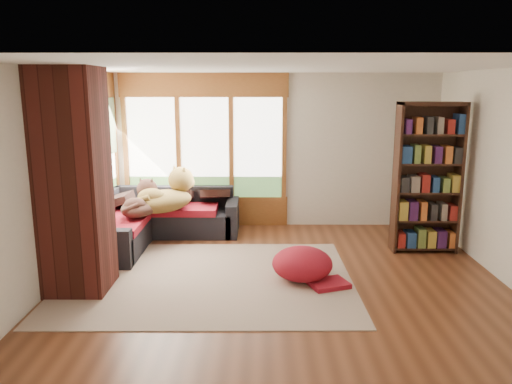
% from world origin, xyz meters
% --- Properties ---
extents(floor, '(5.50, 5.50, 0.00)m').
position_xyz_m(floor, '(0.00, 0.00, 0.00)').
color(floor, '#542B17').
rests_on(floor, ground).
extents(ceiling, '(5.50, 5.50, 0.00)m').
position_xyz_m(ceiling, '(0.00, 0.00, 2.60)').
color(ceiling, white).
extents(wall_back, '(5.50, 0.04, 2.60)m').
position_xyz_m(wall_back, '(0.00, 2.50, 1.30)').
color(wall_back, silver).
rests_on(wall_back, ground).
extents(wall_front, '(5.50, 0.04, 2.60)m').
position_xyz_m(wall_front, '(0.00, -2.50, 1.30)').
color(wall_front, silver).
rests_on(wall_front, ground).
extents(wall_left, '(0.04, 5.00, 2.60)m').
position_xyz_m(wall_left, '(-2.75, 0.00, 1.30)').
color(wall_left, silver).
rests_on(wall_left, ground).
extents(wall_right, '(0.04, 5.00, 2.60)m').
position_xyz_m(wall_right, '(2.75, 0.00, 1.30)').
color(wall_right, silver).
rests_on(wall_right, ground).
extents(windows_back, '(2.82, 0.10, 1.90)m').
position_xyz_m(windows_back, '(-1.20, 2.47, 1.35)').
color(windows_back, brown).
rests_on(windows_back, wall_back).
extents(windows_left, '(0.10, 2.62, 1.90)m').
position_xyz_m(windows_left, '(-2.72, 1.20, 1.35)').
color(windows_left, brown).
rests_on(windows_left, wall_left).
extents(roller_blind, '(0.03, 0.72, 0.90)m').
position_xyz_m(roller_blind, '(-2.69, 2.03, 1.75)').
color(roller_blind, '#687F58').
rests_on(roller_blind, wall_left).
extents(brick_chimney, '(0.70, 0.70, 2.60)m').
position_xyz_m(brick_chimney, '(-2.40, -0.35, 1.30)').
color(brick_chimney, '#471914').
rests_on(brick_chimney, ground).
extents(sectional_sofa, '(2.20, 2.20, 0.80)m').
position_xyz_m(sectional_sofa, '(-1.95, 1.70, 0.30)').
color(sectional_sofa, black).
rests_on(sectional_sofa, ground).
extents(area_rug, '(3.63, 2.79, 0.01)m').
position_xyz_m(area_rug, '(-0.92, -0.04, 0.01)').
color(area_rug, beige).
rests_on(area_rug, ground).
extents(bookshelf, '(0.93, 0.31, 2.17)m').
position_xyz_m(bookshelf, '(2.14, 1.10, 1.08)').
color(bookshelf, '#361C12').
rests_on(bookshelf, ground).
extents(pouf, '(0.92, 0.92, 0.41)m').
position_xyz_m(pouf, '(0.27, -0.03, 0.22)').
color(pouf, maroon).
rests_on(pouf, area_rug).
extents(dog_tan, '(1.13, 1.16, 0.57)m').
position_xyz_m(dog_tan, '(-1.69, 1.54, 0.83)').
color(dog_tan, brown).
rests_on(dog_tan, sectional_sofa).
extents(dog_brindle, '(0.64, 0.89, 0.45)m').
position_xyz_m(dog_brindle, '(-2.03, 1.29, 0.76)').
color(dog_brindle, '#301C17').
rests_on(dog_brindle, sectional_sofa).
extents(throw_pillows, '(1.98, 1.68, 0.45)m').
position_xyz_m(throw_pillows, '(-1.86, 1.75, 0.79)').
color(throw_pillows, black).
rests_on(throw_pillows, sectional_sofa).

